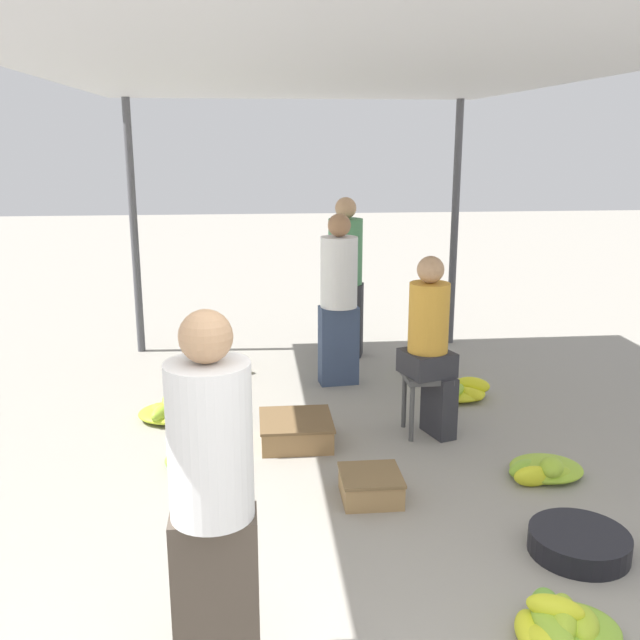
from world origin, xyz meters
TOP-DOWN VIEW (x-y plane):
  - canopy_post_back_left at (-1.68, 5.71)m, footprint 0.08×0.08m
  - canopy_post_back_right at (1.68, 5.71)m, footprint 0.08×0.08m
  - canopy_tarp at (0.00, 3.01)m, footprint 3.77×5.81m
  - vendor_foreground at (-0.67, 0.87)m, footprint 0.35×0.34m
  - stool at (0.81, 3.27)m, footprint 0.34×0.34m
  - vendor_seated at (0.83, 3.26)m, footprint 0.43×0.43m
  - basin_black at (1.25, 1.57)m, footprint 0.54×0.54m
  - banana_pile_left_0 at (-0.87, 2.86)m, footprint 0.50×0.47m
  - banana_pile_left_1 at (-1.17, 3.75)m, footprint 0.53×0.49m
  - banana_pile_left_2 at (-0.84, 4.91)m, footprint 0.67×0.63m
  - banana_pile_right_0 at (1.18, 4.56)m, footprint 0.44×0.51m
  - banana_pile_right_1 at (0.86, 0.91)m, footprint 0.51×0.54m
  - banana_pile_right_2 at (1.42, 2.45)m, footprint 0.55×0.46m
  - banana_pile_right_3 at (1.29, 3.97)m, footprint 0.61×0.46m
  - crate_near at (0.22, 2.29)m, footprint 0.38×0.38m
  - crate_mid at (-0.19, 3.19)m, footprint 0.54×0.54m
  - shopper_walking_mid at (0.29, 4.49)m, footprint 0.37×0.37m
  - shopper_walking_far at (0.46, 5.36)m, footprint 0.43×0.43m

SIDE VIEW (x-z plane):
  - banana_pile_right_2 at x=1.42m, z-range -0.03..0.15m
  - banana_pile_left_2 at x=-0.84m, z-range -0.04..0.16m
  - basin_black at x=1.25m, z-range 0.00..0.13m
  - banana_pile_right_3 at x=1.29m, z-range -0.01..0.16m
  - banana_pile_left_1 at x=-1.17m, z-range -0.03..0.18m
  - banana_pile_right_1 at x=0.86m, z-range -0.03..0.17m
  - banana_pile_left_0 at x=-0.87m, z-range -0.04..0.19m
  - banana_pile_right_0 at x=1.18m, z-range -0.03..0.20m
  - crate_near at x=0.22m, z-range 0.00..0.17m
  - crate_mid at x=-0.19m, z-range 0.00..0.19m
  - stool at x=0.81m, z-range 0.14..0.62m
  - vendor_seated at x=0.83m, z-range 0.04..1.42m
  - shopper_walking_mid at x=0.29m, z-range 0.03..1.60m
  - vendor_foreground at x=-0.67m, z-range 0.03..1.61m
  - shopper_walking_far at x=0.46m, z-range 0.03..1.67m
  - canopy_post_back_left at x=-1.68m, z-range 0.00..2.60m
  - canopy_post_back_right at x=1.68m, z-range 0.00..2.60m
  - canopy_tarp at x=0.00m, z-range 2.60..2.64m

